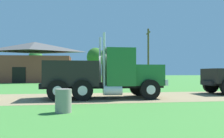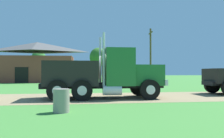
# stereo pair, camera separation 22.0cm
# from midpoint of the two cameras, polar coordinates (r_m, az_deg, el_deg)

# --- Properties ---
(ground_plane) EXTENTS (200.00, 200.00, 0.00)m
(ground_plane) POSITION_cam_midpoint_polar(r_m,az_deg,el_deg) (14.68, -1.55, -6.59)
(ground_plane) COLOR #3C7A32
(dirt_track) EXTENTS (120.00, 5.96, 0.01)m
(dirt_track) POSITION_cam_midpoint_polar(r_m,az_deg,el_deg) (14.68, -1.55, -6.57)
(dirt_track) COLOR #867553
(dirt_track) RESTS_ON ground_plane
(truck_foreground_white) EXTENTS (6.98, 2.76, 3.64)m
(truck_foreground_white) POSITION_cam_midpoint_polar(r_m,az_deg,el_deg) (14.05, -2.62, -1.30)
(truck_foreground_white) COLOR black
(truck_foreground_white) RESTS_ON ground_plane
(steel_barrel) EXTENTS (0.60, 0.60, 0.87)m
(steel_barrel) POSITION_cam_midpoint_polar(r_m,az_deg,el_deg) (9.31, -11.93, -7.25)
(steel_barrel) COLOR gray
(steel_barrel) RESTS_ON ground_plane
(shed_building) EXTENTS (11.23, 6.02, 6.00)m
(shed_building) POSITION_cam_midpoint_polar(r_m,az_deg,el_deg) (38.18, -17.74, 1.40)
(shed_building) COLOR brown
(shed_building) RESTS_ON ground_plane
(utility_pole_near) EXTENTS (0.36, 2.20, 7.64)m
(utility_pole_near) POSITION_cam_midpoint_polar(r_m,az_deg,el_deg) (34.87, 8.28, 3.48)
(utility_pole_near) COLOR brown
(utility_pole_near) RESTS_ON ground_plane
(tree_mid) EXTENTS (3.20, 3.20, 6.06)m
(tree_mid) POSITION_cam_midpoint_polar(r_m,az_deg,el_deg) (54.60, -17.48, 2.18)
(tree_mid) COLOR #513823
(tree_mid) RESTS_ON ground_plane
(tree_right) EXTENTS (3.86, 3.86, 6.98)m
(tree_right) POSITION_cam_midpoint_polar(r_m,az_deg,el_deg) (54.71, -3.99, 2.73)
(tree_right) COLOR #513823
(tree_right) RESTS_ON ground_plane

